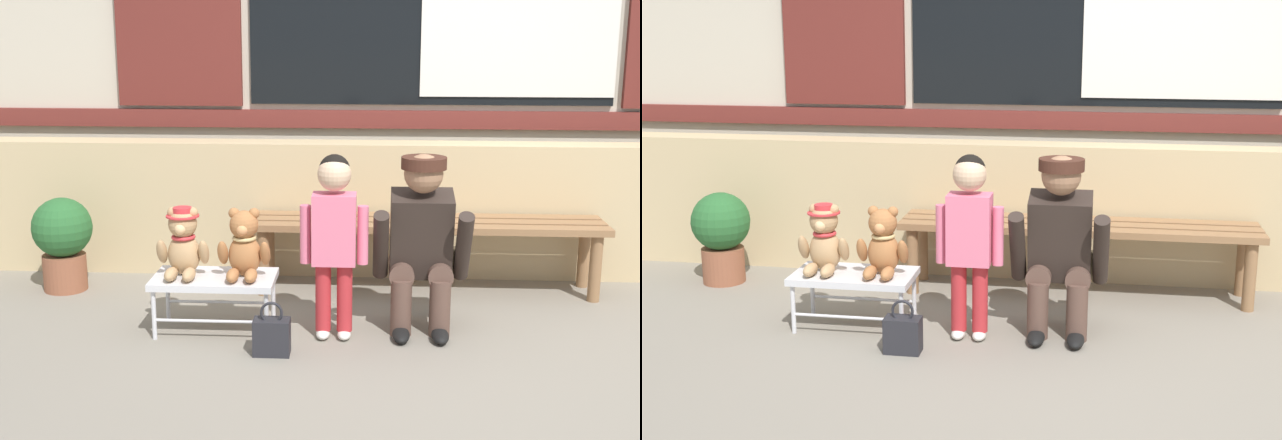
% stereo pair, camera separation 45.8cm
% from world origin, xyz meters
% --- Properties ---
extents(ground_plane, '(60.00, 60.00, 0.00)m').
position_xyz_m(ground_plane, '(0.00, 0.00, 0.00)').
color(ground_plane, gray).
extents(brick_low_wall, '(7.19, 0.25, 0.85)m').
position_xyz_m(brick_low_wall, '(0.00, 1.43, 0.42)').
color(brick_low_wall, tan).
rests_on(brick_low_wall, ground).
extents(wooden_bench_long, '(2.10, 0.40, 0.44)m').
position_xyz_m(wooden_bench_long, '(-0.04, 1.06, 0.37)').
color(wooden_bench_long, '#8E6642').
rests_on(wooden_bench_long, ground).
extents(small_display_bench, '(0.64, 0.36, 0.30)m').
position_xyz_m(small_display_bench, '(-1.19, 0.31, 0.27)').
color(small_display_bench, silver).
rests_on(small_display_bench, ground).
extents(teddy_bear_with_hat, '(0.28, 0.27, 0.36)m').
position_xyz_m(teddy_bear_with_hat, '(-1.35, 0.31, 0.47)').
color(teddy_bear_with_hat, tan).
rests_on(teddy_bear_with_hat, small_display_bench).
extents(teddy_bear_plain, '(0.28, 0.26, 0.36)m').
position_xyz_m(teddy_bear_plain, '(-1.03, 0.31, 0.46)').
color(teddy_bear_plain, '#A86B3D').
rests_on(teddy_bear_plain, small_display_bench).
extents(child_standing, '(0.35, 0.18, 0.96)m').
position_xyz_m(child_standing, '(-0.56, 0.25, 0.59)').
color(child_standing, '#B7282D').
rests_on(child_standing, ground).
extents(adult_crouching, '(0.50, 0.49, 0.95)m').
position_xyz_m(adult_crouching, '(-0.11, 0.39, 0.48)').
color(adult_crouching, brown).
rests_on(adult_crouching, ground).
extents(handbag_on_ground, '(0.18, 0.11, 0.27)m').
position_xyz_m(handbag_on_ground, '(-0.86, -0.00, 0.10)').
color(handbag_on_ground, '#232328').
rests_on(handbag_on_ground, ground).
extents(potted_plant, '(0.36, 0.36, 0.57)m').
position_xyz_m(potted_plant, '(-2.23, 0.94, 0.32)').
color(potted_plant, brown).
rests_on(potted_plant, ground).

